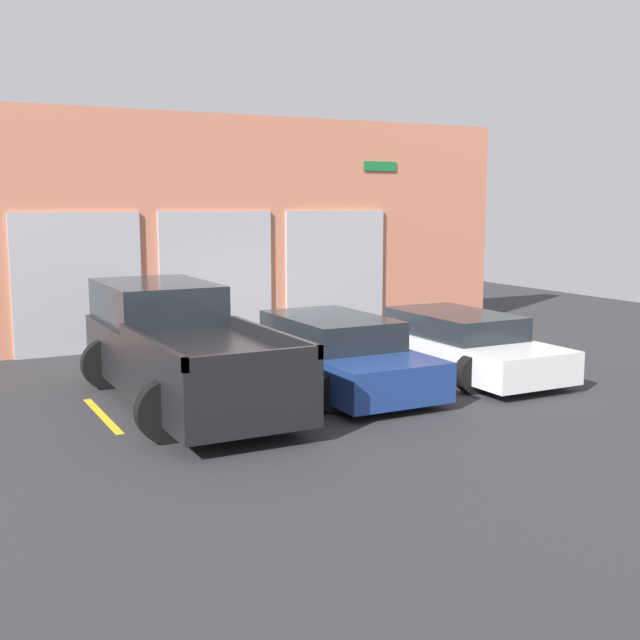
% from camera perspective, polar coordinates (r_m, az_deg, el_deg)
% --- Properties ---
extents(ground_plane, '(28.00, 28.00, 0.00)m').
position_cam_1_polar(ground_plane, '(15.58, -2.77, -3.22)').
color(ground_plane, '#2D2D30').
extents(shophouse_building, '(14.69, 0.68, 5.05)m').
position_cam_1_polar(shophouse_building, '(18.30, -7.20, 6.30)').
color(shophouse_building, '#D17A5B').
rests_on(shophouse_building, ground).
extents(pickup_truck, '(2.50, 5.59, 1.79)m').
position_cam_1_polar(pickup_truck, '(12.84, -9.99, -2.01)').
color(pickup_truck, black).
rests_on(pickup_truck, ground).
extents(sedan_white, '(2.15, 4.56, 1.12)m').
position_cam_1_polar(sedan_white, '(15.04, 9.68, -1.67)').
color(sedan_white, white).
rests_on(sedan_white, ground).
extents(sedan_side, '(2.16, 4.48, 1.22)m').
position_cam_1_polar(sedan_side, '(13.63, 0.92, -2.43)').
color(sedan_side, navy).
rests_on(sedan_side, ground).
extents(parking_stripe_far_left, '(0.12, 2.20, 0.01)m').
position_cam_1_polar(parking_stripe_far_left, '(12.40, -15.22, -6.56)').
color(parking_stripe_far_left, gold).
rests_on(parking_stripe_far_left, ground).
extents(parking_stripe_left, '(0.12, 2.20, 0.01)m').
position_cam_1_polar(parking_stripe_left, '(13.17, -4.04, -5.39)').
color(parking_stripe_left, gold).
rests_on(parking_stripe_left, ground).
extents(parking_stripe_centre, '(0.12, 2.20, 0.01)m').
position_cam_1_polar(parking_stripe_centre, '(14.38, 5.55, -4.23)').
color(parking_stripe_centre, gold).
rests_on(parking_stripe_centre, ground).
extents(parking_stripe_right, '(0.12, 2.20, 0.01)m').
position_cam_1_polar(parking_stripe_right, '(15.93, 13.44, -3.18)').
color(parking_stripe_right, gold).
rests_on(parking_stripe_right, ground).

